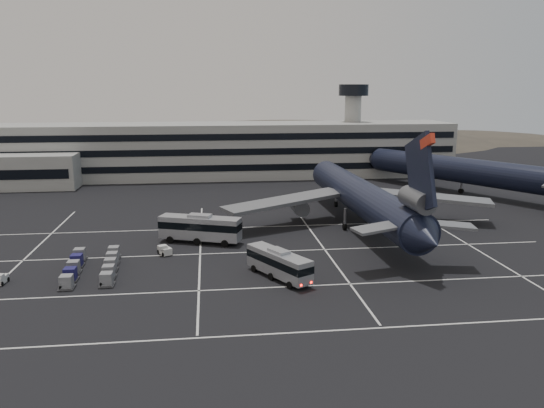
# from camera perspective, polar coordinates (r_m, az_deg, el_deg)

# --- Properties ---
(ground) EXTENTS (260.00, 260.00, 0.00)m
(ground) POSITION_cam_1_polar(r_m,az_deg,el_deg) (72.36, -2.99, -6.19)
(ground) COLOR black
(ground) RESTS_ON ground
(lane_markings) EXTENTS (90.00, 55.62, 0.01)m
(lane_markings) POSITION_cam_1_polar(r_m,az_deg,el_deg) (73.11, -2.28, -5.98)
(lane_markings) COLOR silver
(lane_markings) RESTS_ON ground
(terminal) EXTENTS (125.00, 26.00, 24.00)m
(terminal) POSITION_cam_1_polar(r_m,az_deg,el_deg) (140.54, -6.27, 5.71)
(terminal) COLOR gray
(terminal) RESTS_ON ground
(hills) EXTENTS (352.00, 180.00, 44.00)m
(hills) POSITION_cam_1_polar(r_m,az_deg,el_deg) (242.08, -1.53, 4.02)
(hills) COLOR #38332B
(hills) RESTS_ON ground
(trijet_main) EXTENTS (47.45, 57.56, 18.08)m
(trijet_main) POSITION_cam_1_polar(r_m,az_deg,el_deg) (89.79, 9.61, 0.78)
(trijet_main) COLOR black
(trijet_main) RESTS_ON ground
(trijet_far) EXTENTS (36.12, 51.94, 18.08)m
(trijet_far) POSITION_cam_1_polar(r_m,az_deg,el_deg) (124.35, 20.19, 3.47)
(trijet_far) COLOR black
(trijet_far) RESTS_ON ground
(bus_near) EXTENTS (7.32, 10.30, 3.70)m
(bus_near) POSITION_cam_1_polar(r_m,az_deg,el_deg) (65.51, 0.73, -6.32)
(bus_near) COLOR #919399
(bus_near) RESTS_ON ground
(bus_far) EXTENTS (12.71, 7.11, 4.41)m
(bus_far) POSITION_cam_1_polar(r_m,az_deg,el_deg) (80.95, -7.74, -2.49)
(bus_far) COLOR #919399
(bus_far) RESTS_ON ground
(tug_a) EXTENTS (1.49, 2.23, 1.35)m
(tug_a) POSITION_cam_1_polar(r_m,az_deg,el_deg) (71.92, -27.23, -7.21)
(tug_a) COLOR silver
(tug_a) RESTS_ON ground
(tug_b) EXTENTS (2.32, 2.70, 1.49)m
(tug_b) POSITION_cam_1_polar(r_m,az_deg,el_deg) (76.44, -11.43, -4.89)
(tug_b) COLOR silver
(tug_b) RESTS_ON ground
(uld_cluster) EXTENTS (7.28, 13.26, 1.66)m
(uld_cluster) POSITION_cam_1_polar(r_m,az_deg,el_deg) (71.70, -18.78, -6.35)
(uld_cluster) COLOR #2D2D30
(uld_cluster) RESTS_ON ground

